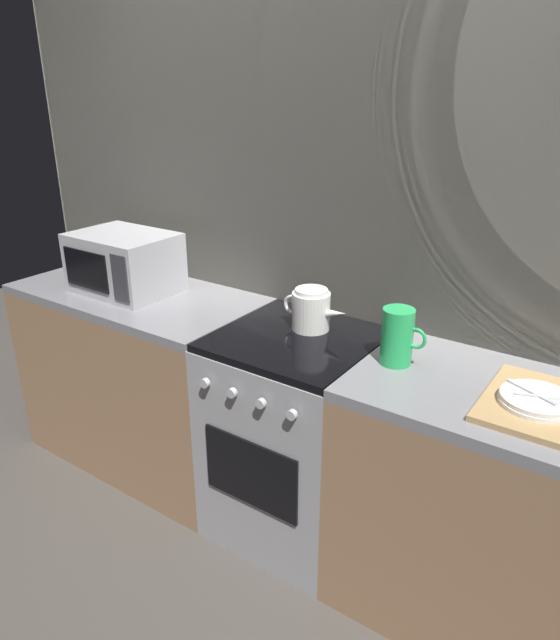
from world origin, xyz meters
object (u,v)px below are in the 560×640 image
kettle (311,310)px  pitcher (398,336)px  microwave (124,263)px  stove_unit (295,436)px  dish_pile (537,403)px

kettle → pitcher: size_ratio=1.42×
pitcher → kettle: bearing=167.7°
microwave → kettle: bearing=6.1°
kettle → stove_unit: bearing=-93.8°
pitcher → stove_unit: bearing=-178.8°
stove_unit → dish_pile: dish_pile is taller
microwave → pitcher: size_ratio=2.30×
microwave → dish_pile: bearing=-0.8°
kettle → pitcher: 0.41m
stove_unit → microwave: microwave is taller
stove_unit → dish_pile: bearing=-2.0°
kettle → dish_pile: bearing=-8.3°
stove_unit → kettle: 0.54m
stove_unit → pitcher: (0.41, 0.01, 0.55)m
dish_pile → pitcher: bearing=175.2°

